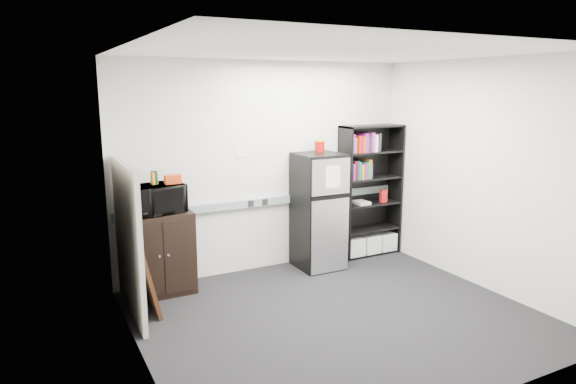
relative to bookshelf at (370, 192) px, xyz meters
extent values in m
plane|color=black|center=(-1.53, -1.57, -0.91)|extent=(4.00, 4.00, 0.00)
cube|color=silver|center=(-1.53, 0.18, 0.44)|extent=(4.00, 0.02, 2.70)
cube|color=silver|center=(0.47, -1.57, 0.44)|extent=(0.02, 3.50, 2.70)
cube|color=silver|center=(-3.53, -1.57, 0.44)|extent=(0.02, 3.50, 2.70)
cube|color=white|center=(-1.53, -1.57, 1.79)|extent=(4.00, 3.50, 0.02)
cube|color=gray|center=(-1.53, 0.15, -0.01)|extent=(3.92, 0.05, 0.10)
cube|color=white|center=(-1.88, 0.18, 0.64)|extent=(0.14, 0.00, 0.10)
cube|color=black|center=(-0.44, -0.01, 0.01)|extent=(0.02, 0.34, 1.85)
cube|color=black|center=(0.44, -0.01, 0.01)|extent=(0.02, 0.34, 1.85)
cube|color=black|center=(0.00, 0.16, 0.01)|extent=(0.90, 0.02, 1.85)
cube|color=black|center=(0.00, -0.01, 0.92)|extent=(0.90, 0.34, 0.02)
cube|color=black|center=(0.00, -0.01, -0.89)|extent=(0.85, 0.32, 0.03)
cube|color=black|center=(0.00, -0.01, -0.54)|extent=(0.85, 0.32, 0.03)
cube|color=black|center=(0.00, -0.01, -0.17)|extent=(0.85, 0.32, 0.02)
cube|color=black|center=(0.00, -0.01, 0.20)|extent=(0.85, 0.32, 0.02)
cube|color=black|center=(0.00, -0.01, 0.57)|extent=(0.85, 0.32, 0.02)
cube|color=silver|center=(-0.28, -0.02, -0.76)|extent=(0.25, 0.30, 0.25)
cube|color=silver|center=(0.00, -0.02, -0.76)|extent=(0.25, 0.30, 0.25)
cube|color=silver|center=(0.28, -0.02, -0.76)|extent=(0.25, 0.30, 0.25)
cube|color=#ADA999|center=(-3.43, -0.49, -0.11)|extent=(0.05, 1.30, 1.60)
cube|color=#B2B2B7|center=(-3.43, -0.49, 0.70)|extent=(0.06, 1.30, 0.02)
cube|color=black|center=(-3.03, -0.06, -0.43)|extent=(0.77, 0.48, 0.96)
cube|color=black|center=(-3.21, -0.31, -0.43)|extent=(0.35, 0.01, 0.85)
cube|color=black|center=(-2.84, -0.31, -0.43)|extent=(0.35, 0.01, 0.85)
cylinder|color=#B2B2B7|center=(-3.08, -0.32, -0.38)|extent=(0.02, 0.02, 0.02)
cylinder|color=#B2B2B7|center=(-2.98, -0.32, -0.38)|extent=(0.02, 0.02, 0.02)
imported|color=black|center=(-3.03, -0.08, 0.22)|extent=(0.66, 0.52, 0.33)
cube|color=#1D5E1B|center=(-3.03, -0.05, 0.45)|extent=(0.08, 0.06, 0.15)
cube|color=#0D3C27|center=(-3.03, -0.05, 0.45)|extent=(0.08, 0.06, 0.15)
cube|color=orange|center=(-3.03, -0.05, 0.45)|extent=(0.08, 0.07, 0.14)
cube|color=red|center=(-2.83, -0.10, 0.43)|extent=(0.18, 0.10, 0.10)
cube|color=black|center=(-0.93, -0.14, -0.16)|extent=(0.57, 0.57, 1.51)
cube|color=silver|center=(-0.93, -0.43, 0.35)|extent=(0.55, 0.02, 0.45)
cube|color=silver|center=(-0.93, -0.43, -0.42)|extent=(0.55, 0.02, 0.97)
cube|color=black|center=(-0.93, -0.45, 0.10)|extent=(0.55, 0.01, 0.03)
cube|color=white|center=(-0.91, -0.45, 0.35)|extent=(0.21, 0.00, 0.28)
cube|color=black|center=(-0.93, -0.14, 0.61)|extent=(0.57, 0.57, 0.02)
cylinder|color=#9F0B07|center=(-0.85, -0.02, 0.70)|extent=(0.13, 0.13, 0.16)
cylinder|color=gold|center=(-0.85, -0.02, 0.79)|extent=(0.13, 0.13, 0.02)
cube|color=black|center=(-3.30, -0.45, -0.45)|extent=(0.23, 0.73, 0.92)
cube|color=beige|center=(-3.28, -0.45, -0.45)|extent=(0.17, 0.62, 0.78)
camera|label=1|loc=(-4.31, -5.78, 1.46)|focal=32.00mm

